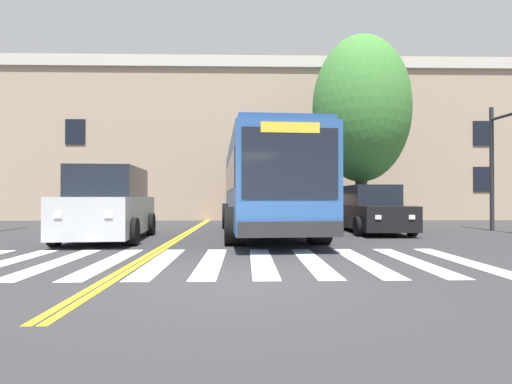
{
  "coord_description": "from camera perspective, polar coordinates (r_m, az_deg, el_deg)",
  "views": [
    {
      "loc": [
        0.1,
        -6.3,
        1.33
      ],
      "look_at": [
        0.4,
        7.08,
        1.49
      ],
      "focal_mm": 28.0,
      "sensor_mm": 36.0,
      "label": 1
    }
  ],
  "objects": [
    {
      "name": "ground_plane",
      "position": [
        6.44,
        -2.18,
        -12.61
      ],
      "size": [
        120.0,
        120.0,
        0.0
      ],
      "primitive_type": "plane",
      "color": "#303033"
    },
    {
      "name": "car_black_far_lane",
      "position": [
        15.54,
        16.21,
        -2.61
      ],
      "size": [
        2.06,
        4.59,
        1.76
      ],
      "color": "black",
      "rests_on": "ground"
    },
    {
      "name": "lane_line_yellow_inner",
      "position": [
        22.31,
        -7.16,
        -4.08
      ],
      "size": [
        0.12,
        36.0,
        0.01
      ],
      "primitive_type": "cube",
      "color": "gold",
      "rests_on": "ground"
    },
    {
      "name": "car_silver_near_lane",
      "position": [
        13.04,
        -20.24,
        -1.83
      ],
      "size": [
        2.56,
        4.92,
        2.23
      ],
      "color": "#B7BABF",
      "rests_on": "ground"
    },
    {
      "name": "lane_line_yellow_outer",
      "position": [
        22.3,
        -6.75,
        -4.08
      ],
      "size": [
        0.12,
        36.0,
        0.01
      ],
      "primitive_type": "cube",
      "color": "gold",
      "rests_on": "ground"
    },
    {
      "name": "crosswalk",
      "position": [
        8.3,
        -6.41,
        -9.88
      ],
      "size": [
        10.86,
        3.82,
        0.01
      ],
      "color": "white",
      "rests_on": "ground"
    },
    {
      "name": "car_red_behind_bus",
      "position": [
        22.49,
        0.41,
        -2.1
      ],
      "size": [
        2.53,
        4.87,
        1.67
      ],
      "color": "#AD1E1E",
      "rests_on": "ground"
    },
    {
      "name": "city_bus",
      "position": [
        14.38,
        1.1,
        1.2
      ],
      "size": [
        3.41,
        10.95,
        3.29
      ],
      "color": "#2D5699",
      "rests_on": "ground"
    },
    {
      "name": "street_tree_curbside_large",
      "position": [
        18.5,
        14.77,
        11.36
      ],
      "size": [
        5.33,
        5.55,
        8.42
      ],
      "color": "#4C3D2D",
      "rests_on": "ground"
    },
    {
      "name": "building_facade",
      "position": [
        26.79,
        -9.49,
        6.46
      ],
      "size": [
        42.88,
        8.24,
        9.29
      ],
      "color": "tan",
      "rests_on": "ground"
    }
  ]
}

